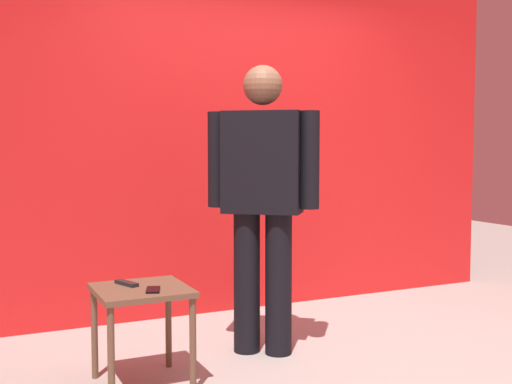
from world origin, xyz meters
TOP-DOWN VIEW (x-y plane):
  - ground_plane at (0.00, 0.00)m, footprint 12.00×12.00m
  - back_wall_red at (0.00, 1.62)m, footprint 4.55×0.12m
  - standing_person at (-0.43, 0.53)m, footprint 0.62×0.52m
  - side_table at (-1.25, 0.32)m, footprint 0.49×0.49m
  - cell_phone at (-1.22, 0.22)m, footprint 0.11×0.16m
  - tv_remote at (-1.31, 0.41)m, footprint 0.10×0.17m

SIDE VIEW (x-z plane):
  - ground_plane at x=0.00m, z-range 0.00..0.00m
  - side_table at x=-1.25m, z-range 0.18..0.71m
  - cell_phone at x=-1.22m, z-range 0.53..0.54m
  - tv_remote at x=-1.31m, z-range 0.53..0.55m
  - standing_person at x=-0.43m, z-range 0.11..1.89m
  - back_wall_red at x=0.00m, z-range 0.00..3.08m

